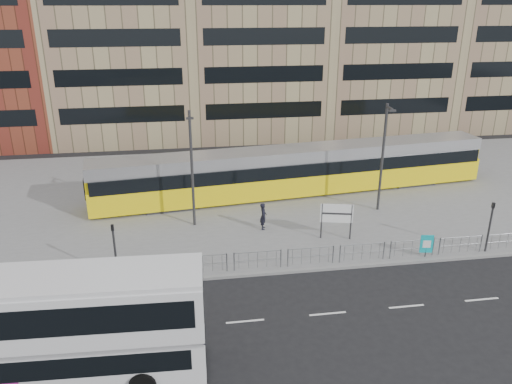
{
  "coord_description": "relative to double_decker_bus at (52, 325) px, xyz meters",
  "views": [
    {
      "loc": [
        -4.47,
        -23.45,
        14.05
      ],
      "look_at": [
        0.06,
        6.0,
        2.57
      ],
      "focal_mm": 35.0,
      "sensor_mm": 36.0,
      "label": 1
    }
  ],
  "objects": [
    {
      "name": "ground",
      "position": [
        9.73,
        6.59,
        -2.49
      ],
      "size": [
        120.0,
        120.0,
        0.0
      ],
      "primitive_type": "plane",
      "color": "black",
      "rests_on": "ground"
    },
    {
      "name": "double_decker_bus",
      "position": [
        0.0,
        0.0,
        0.0
      ],
      "size": [
        11.62,
        3.33,
        4.61
      ],
      "rotation": [
        0.0,
        0.0,
        -0.04
      ],
      "color": "silver",
      "rests_on": "ground"
    },
    {
      "name": "plaza",
      "position": [
        9.73,
        18.59,
        -2.42
      ],
      "size": [
        64.0,
        24.0,
        0.15
      ],
      "primitive_type": "cube",
      "color": "slate",
      "rests_on": "ground"
    },
    {
      "name": "pedestrian_barrier",
      "position": [
        11.73,
        7.09,
        -1.51
      ],
      "size": [
        32.07,
        0.07,
        1.1
      ],
      "color": "gray",
      "rests_on": "plaza"
    },
    {
      "name": "road_markings",
      "position": [
        10.73,
        2.59,
        -2.49
      ],
      "size": [
        62.0,
        0.12,
        0.01
      ],
      "primitive_type": "cube",
      "color": "white",
      "rests_on": "ground"
    },
    {
      "name": "station_sign",
      "position": [
        14.4,
        10.08,
        -0.75
      ],
      "size": [
        1.96,
        0.55,
        2.3
      ],
      "rotation": [
        0.0,
        0.0,
        -0.24
      ],
      "color": "#2D2D30",
      "rests_on": "plaza"
    },
    {
      "name": "pedestrian",
      "position": [
        10.2,
        12.18,
        -1.45
      ],
      "size": [
        0.53,
        0.71,
        1.77
      ],
      "primitive_type": "imported",
      "rotation": [
        0.0,
        0.0,
        1.4
      ],
      "color": "black",
      "rests_on": "plaza"
    },
    {
      "name": "tram",
      "position": [
        13.74,
        18.2,
        -0.54
      ],
      "size": [
        30.56,
        6.34,
        3.59
      ],
      "rotation": [
        0.0,
        0.0,
        0.11
      ],
      "color": "yellow",
      "rests_on": "plaza"
    },
    {
      "name": "traffic_light_west",
      "position": [
        1.47,
        7.35,
        -0.37
      ],
      "size": [
        0.18,
        0.21,
        3.1
      ],
      "rotation": [
        0.0,
        0.0,
        0.07
      ],
      "color": "#2D2D30",
      "rests_on": "plaza"
    },
    {
      "name": "lamp_post_east",
      "position": [
        18.77,
        14.04,
        1.81
      ],
      "size": [
        0.45,
        1.04,
        7.56
      ],
      "color": "#2D2D30",
      "rests_on": "plaza"
    },
    {
      "name": "lamp_post_west",
      "position": [
        5.8,
        13.42,
        1.85
      ],
      "size": [
        0.45,
        1.04,
        7.64
      ],
      "color": "#2D2D30",
      "rests_on": "plaza"
    },
    {
      "name": "ad_panel",
      "position": [
        18.85,
        6.99,
        -1.54
      ],
      "size": [
        0.73,
        0.18,
        1.37
      ],
      "rotation": [
        0.0,
        0.0,
        -0.17
      ],
      "color": "#2D2D30",
      "rests_on": "plaza"
    },
    {
      "name": "kerb",
      "position": [
        9.73,
        6.64,
        -2.42
      ],
      "size": [
        64.0,
        0.25,
        0.17
      ],
      "primitive_type": "cube",
      "color": "gray",
      "rests_on": "ground"
    },
    {
      "name": "building_row",
      "position": [
        11.28,
        40.86,
        10.42
      ],
      "size": [
        70.4,
        18.4,
        31.2
      ],
      "color": "brown",
      "rests_on": "ground"
    },
    {
      "name": "traffic_light_east",
      "position": [
        22.7,
        7.09,
        -0.37
      ],
      "size": [
        0.19,
        0.22,
        3.1
      ],
      "rotation": [
        0.0,
        0.0,
        -0.13
      ],
      "color": "#2D2D30",
      "rests_on": "plaza"
    }
  ]
}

